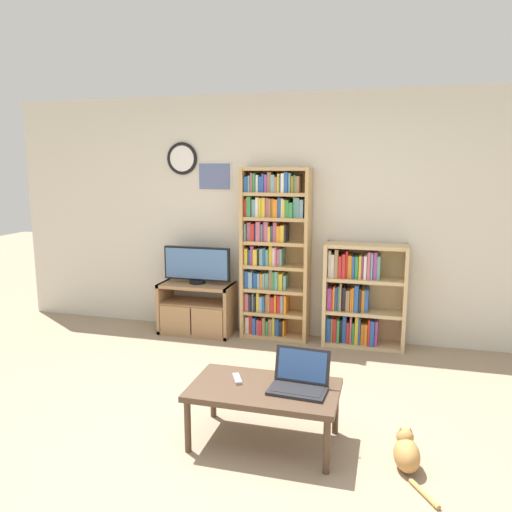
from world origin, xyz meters
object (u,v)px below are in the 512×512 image
coffee_table (264,393)px  cat (407,453)px  tv_stand (197,308)px  bookshelf_tall (273,252)px  remote_near_laptop (237,379)px  television (197,265)px  laptop (300,380)px  bookshelf_short (358,296)px

coffee_table → cat: (0.92, -0.07, -0.25)m
tv_stand → bookshelf_tall: size_ratio=0.44×
remote_near_laptop → tv_stand: bearing=92.8°
tv_stand → coffee_table: (1.28, -1.99, 0.07)m
bookshelf_tall → television: bearing=-174.1°
coffee_table → cat: size_ratio=2.04×
tv_stand → cat: 3.02m
television → laptop: television is taller
bookshelf_short → coffee_table: size_ratio=1.08×
bookshelf_tall → laptop: size_ratio=4.72×
television → bookshelf_tall: bookshelf_tall is taller
coffee_table → remote_near_laptop: remote_near_laptop is taller
television → bookshelf_short: bearing=2.3°
coffee_table → cat: coffee_table is taller
bookshelf_short → coffee_table: 2.13m
tv_stand → cat: bearing=-43.0°
tv_stand → bookshelf_tall: 1.07m
bookshelf_tall → tv_stand: bearing=-172.9°
bookshelf_tall → coffee_table: 2.22m
coffee_table → bookshelf_short: bearing=77.1°
cat → bookshelf_short: bearing=90.7°
tv_stand → cat: size_ratio=1.68×
coffee_table → laptop: bearing=9.0°
bookshelf_short → laptop: 2.05m
television → bookshelf_tall: size_ratio=0.41×
remote_near_laptop → cat: (1.13, -0.12, -0.30)m
laptop → cat: (0.69, -0.10, -0.35)m
television → laptop: (1.51, -1.97, -0.31)m
bookshelf_short → tv_stand: bearing=-177.1°
television → bookshelf_tall: bearing=5.9°
bookshelf_tall → coffee_table: bearing=-78.1°
television → bookshelf_short: size_ratio=0.71×
laptop → coffee_table: bearing=-167.2°
bookshelf_short → remote_near_laptop: 2.13m
tv_stand → remote_near_laptop: size_ratio=5.00×
laptop → remote_near_laptop: 0.44m
bookshelf_tall → remote_near_laptop: 2.12m
coffee_table → remote_near_laptop: size_ratio=6.06×
bookshelf_short → cat: size_ratio=2.21×
laptop → remote_near_laptop: size_ratio=2.38×
bookshelf_tall → laptop: bookshelf_tall is taller
bookshelf_short → television: bearing=-177.7°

